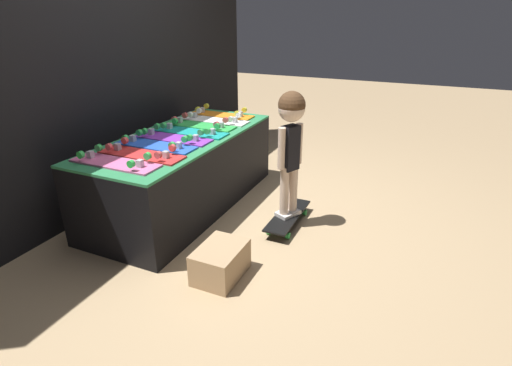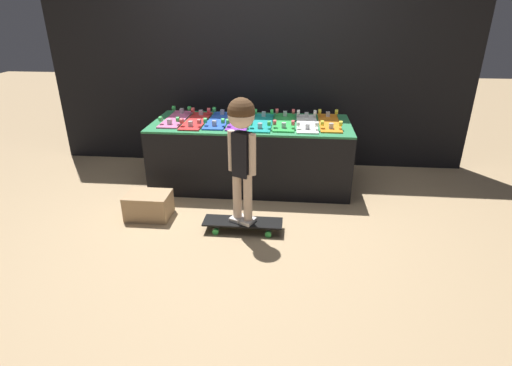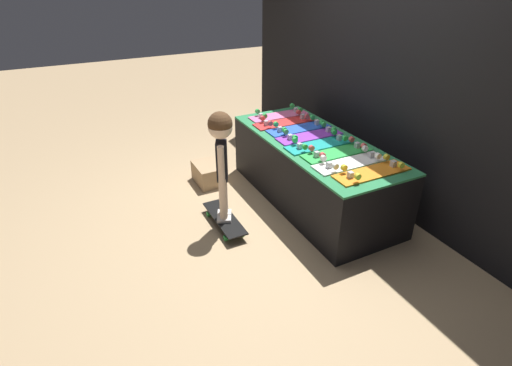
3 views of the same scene
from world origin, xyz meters
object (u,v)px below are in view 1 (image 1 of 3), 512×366
Objects in this scene: skateboard_blue_on_rack at (155,144)px; skateboard_on_floor at (288,216)px; skateboard_pink_on_rack at (115,162)px; skateboard_orange_on_rack at (221,114)px; skateboard_red_on_rack at (141,153)px; skateboard_green_on_rack at (200,125)px; skateboard_teal_on_rack at (191,131)px; storage_box at (220,262)px; skateboard_purple_on_rack at (173,137)px; skateboard_white_on_rack at (214,120)px; child at (291,132)px.

skateboard_blue_on_rack reaches higher than skateboard_on_floor.
skateboard_orange_on_rack is (1.56, -0.00, 0.00)m from skateboard_pink_on_rack.
skateboard_red_on_rack and skateboard_green_on_rack have the same top height.
storage_box is (-0.95, -0.81, -0.57)m from skateboard_teal_on_rack.
skateboard_teal_on_rack is at bearing -3.76° from skateboard_pink_on_rack.
skateboard_purple_on_rack is at bearing -3.30° from skateboard_blue_on_rack.
skateboard_orange_on_rack is at bearing 2.29° from skateboard_red_on_rack.
skateboard_pink_on_rack is at bearing 177.94° from skateboard_white_on_rack.
skateboard_purple_on_rack is at bearing -178.31° from skateboard_orange_on_rack.
skateboard_white_on_rack is at bearing -167.84° from skateboard_orange_on_rack.
skateboard_blue_on_rack is at bearing -179.30° from skateboard_orange_on_rack.
skateboard_on_floor is (-0.30, -1.01, -0.61)m from skateboard_green_on_rack.
skateboard_blue_on_rack is 1.00× the size of skateboard_green_on_rack.
skateboard_red_on_rack and skateboard_blue_on_rack have the same top height.
skateboard_green_on_rack is 1.79× the size of storage_box.
skateboard_white_on_rack is at bearing 0.28° from skateboard_red_on_rack.
skateboard_white_on_rack is (1.34, -0.05, 0.00)m from skateboard_pink_on_rack.
skateboard_red_on_rack is 1.00× the size of skateboard_teal_on_rack.
skateboard_on_floor is at bearing -70.04° from skateboard_blue_on_rack.
skateboard_pink_on_rack is 1.00× the size of skateboard_white_on_rack.
skateboard_purple_on_rack is 1.00× the size of skateboard_white_on_rack.
skateboard_red_on_rack reaches higher than skateboard_on_floor.
skateboard_orange_on_rack is 1.03× the size of skateboard_on_floor.
skateboard_on_floor is at bearing 118.52° from child.
skateboard_green_on_rack is at bearing 35.81° from storage_box.
child reaches higher than skateboard_on_floor.
skateboard_purple_on_rack is 1.02m from child.
skateboard_pink_on_rack is 0.45m from skateboard_blue_on_rack.
skateboard_pink_on_rack is at bearing 128.36° from skateboard_on_floor.
skateboard_red_on_rack is 1.00× the size of skateboard_green_on_rack.
child is (0.37, -1.02, 0.13)m from skateboard_blue_on_rack.
skateboard_blue_on_rack is 0.89m from skateboard_white_on_rack.
child reaches higher than skateboard_white_on_rack.
skateboard_white_on_rack is at bearing -7.02° from skateboard_green_on_rack.
storage_box is at bearing -165.94° from child.
skateboard_purple_on_rack is at bearing 98.28° from skateboard_on_floor.
skateboard_teal_on_rack and skateboard_green_on_rack have the same top height.
skateboard_green_on_rack is at bearing 2.11° from skateboard_red_on_rack.
skateboard_green_on_rack reaches higher than skateboard_on_floor.
child is at bearing -106.55° from skateboard_green_on_rack.
skateboard_pink_on_rack is 1.32m from child.
skateboard_white_on_rack is at bearing -2.06° from skateboard_pink_on_rack.
skateboard_blue_on_rack is (0.22, 0.04, 0.00)m from skateboard_red_on_rack.
child reaches higher than skateboard_purple_on_rack.
skateboard_blue_on_rack is 1.00× the size of skateboard_orange_on_rack.
skateboard_teal_on_rack is 1.03× the size of skateboard_on_floor.
skateboard_green_on_rack reaches higher than storage_box.
skateboard_blue_on_rack and skateboard_orange_on_rack have the same top height.
skateboard_teal_on_rack reaches higher than skateboard_on_floor.
skateboard_white_on_rack and skateboard_orange_on_rack have the same top height.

